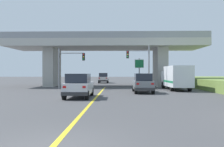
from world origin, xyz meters
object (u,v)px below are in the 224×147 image
Objects in this scene: traffic_signal_farside at (68,63)px; sedan_oncoming at (103,78)px; box_truck at (176,77)px; highway_sign at (139,67)px; suv_lead at (79,86)px; traffic_signal_nearside at (141,61)px; suv_crossing at (143,83)px.

sedan_oncoming is at bearing 78.67° from traffic_signal_farside.
box_truck is 21.05m from sedan_oncoming.
traffic_signal_farside is at bearing -156.68° from highway_sign.
traffic_signal_farside is at bearing 175.07° from box_truck.
suv_lead is 1.04× the size of sedan_oncoming.
highway_sign is at bearing -65.55° from sedan_oncoming.
traffic_signal_nearside reaches higher than highway_sign.
highway_sign reaches higher than suv_lead.
suv_crossing is at bearing -137.64° from box_truck.
suv_crossing is 0.81× the size of traffic_signal_nearside.
highway_sign is (9.50, 4.10, -0.39)m from traffic_signal_farside.
traffic_signal_nearside reaches higher than traffic_signal_farside.
sedan_oncoming is at bearing 89.25° from suv_lead.
traffic_signal_nearside is at bearing 170.59° from box_truck.
suv_lead is 0.61× the size of box_truck.
sedan_oncoming is at bearing 114.45° from highway_sign.
suv_lead is at bearing -90.75° from sedan_oncoming.
highway_sign is (0.50, 9.36, 1.97)m from suv_crossing.
traffic_signal_nearside reaches higher than suv_lead.
box_truck is 6.76m from highway_sign.
suv_lead is at bearing -72.98° from traffic_signal_farside.
box_truck is 1.74× the size of highway_sign.
highway_sign reaches higher than suv_crossing.
box_truck reaches higher than suv_lead.
traffic_signal_farside reaches higher than highway_sign.
suv_lead is at bearing -114.11° from highway_sign.
box_truck is 13.66m from traffic_signal_farside.
traffic_signal_nearside is 1.05× the size of traffic_signal_farside.
suv_crossing is at bearing -93.09° from highway_sign.
suv_crossing is 23.27m from sedan_oncoming.
box_truck is at bearing -61.60° from sedan_oncoming.
box_truck is (10.37, 9.01, 0.53)m from suv_lead.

